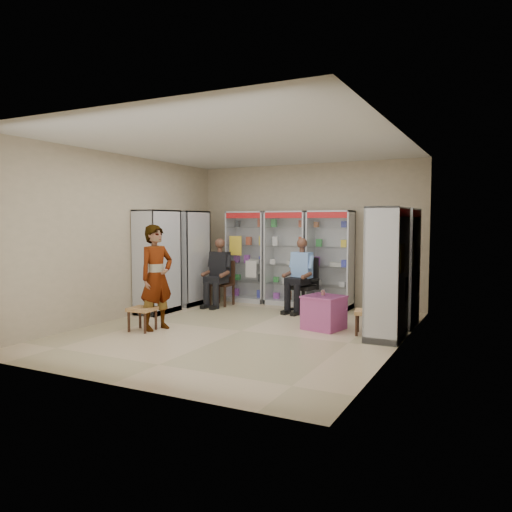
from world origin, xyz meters
The scene contains 18 objects.
floor centered at (0.00, 0.00, 0.00)m, with size 6.00×6.00×0.00m, color tan.
room_shell centered at (0.00, 0.00, 1.97)m, with size 5.02×6.02×3.01m.
cabinet_back_left centered at (-1.30, 2.73, 1.00)m, with size 0.90×0.50×2.00m, color #B0B2B8.
cabinet_back_mid centered at (-0.35, 2.73, 1.00)m, with size 0.90×0.50×2.00m, color silver.
cabinet_back_right centered at (0.60, 2.73, 1.00)m, with size 0.90×0.50×2.00m, color silver.
cabinet_right_far centered at (2.23, 1.60, 1.00)m, with size 0.50×0.90×2.00m, color #A3A4AA.
cabinet_right_near centered at (2.23, 0.50, 1.00)m, with size 0.50×0.90×2.00m, color #A4A7AB.
cabinet_left_far centered at (-2.23, 1.80, 1.00)m, with size 0.50×0.90×2.00m, color #9EA0A5.
cabinet_left_near centered at (-2.23, 0.70, 1.00)m, with size 0.50×0.90×2.00m, color silver.
wooden_chair centered at (-1.55, 2.00, 0.47)m, with size 0.42×0.42×0.94m, color black.
seated_customer centered at (-1.55, 1.95, 0.67)m, with size 0.44×0.60×1.34m, color black, non-canonical shape.
office_chair centered at (0.25, 2.12, 0.54)m, with size 0.58×0.58×1.07m, color black.
seated_shopkeeper centered at (0.25, 2.07, 0.68)m, with size 0.45×0.62×1.36m, color #71B6DF, non-canonical shape.
pink_trunk centered at (1.16, 0.74, 0.28)m, with size 0.58×0.56×0.56m, color #B6497B.
tea_glass centered at (1.12, 0.79, 0.60)m, with size 0.07×0.07×0.09m, color #631608.
woven_stool_a centered at (1.90, 0.66, 0.19)m, with size 0.38×0.38×0.38m, color olive.
woven_stool_b centered at (-1.44, -0.72, 0.19)m, with size 0.39×0.39×0.39m, color #9E7242.
standing_man centered at (-1.29, -0.52, 0.86)m, with size 0.63×0.41×1.73m, color #9B9C9E.
Camera 1 is at (3.83, -7.05, 1.78)m, focal length 35.00 mm.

